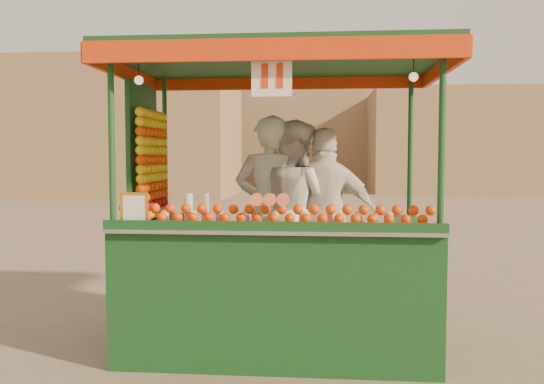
# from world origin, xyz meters

# --- Properties ---
(ground) EXTENTS (90.00, 90.00, 0.00)m
(ground) POSITION_xyz_m (0.00, 0.00, 0.00)
(ground) COLOR #685C4A
(ground) RESTS_ON ground
(building_left) EXTENTS (10.00, 6.00, 6.00)m
(building_left) POSITION_xyz_m (-9.00, 20.00, 3.00)
(building_left) COLOR #84694B
(building_left) RESTS_ON ground
(building_right) EXTENTS (9.00, 6.00, 5.00)m
(building_right) POSITION_xyz_m (7.00, 24.00, 2.50)
(building_right) COLOR #84694B
(building_right) RESTS_ON ground
(building_center) EXTENTS (14.00, 7.00, 7.00)m
(building_center) POSITION_xyz_m (-2.00, 30.00, 3.50)
(building_center) COLOR #84694B
(building_center) RESTS_ON ground
(juice_cart) EXTENTS (3.02, 1.95, 2.74)m
(juice_cart) POSITION_xyz_m (-0.43, -0.25, 0.89)
(juice_cart) COLOR #103C19
(juice_cart) RESTS_ON ground
(vendor_left) EXTENTS (0.73, 0.53, 1.88)m
(vendor_left) POSITION_xyz_m (-0.48, 0.19, 1.26)
(vendor_left) COLOR beige
(vendor_left) RESTS_ON ground
(vendor_middle) EXTENTS (1.12, 1.12, 1.84)m
(vendor_middle) POSITION_xyz_m (-0.24, 0.26, 1.24)
(vendor_middle) COLOR silver
(vendor_middle) RESTS_ON ground
(vendor_right) EXTENTS (1.06, 0.49, 1.76)m
(vendor_right) POSITION_xyz_m (0.09, 0.21, 1.20)
(vendor_right) COLOR white
(vendor_right) RESTS_ON ground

